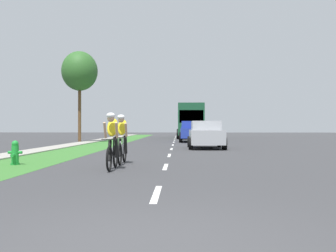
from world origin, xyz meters
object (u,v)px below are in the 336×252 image
at_px(cyclist_trailing, 122,139).
at_px(street_tree_near, 80,71).
at_px(fire_hydrant_green, 15,153).
at_px(pickup_blue, 193,132).
at_px(sedan_silver, 206,134).
at_px(cyclist_lead, 112,140).
at_px(bus_dark_green, 190,120).

distance_m(cyclist_trailing, street_tree_near, 19.00).
bearing_deg(street_tree_near, cyclist_trailing, -71.39).
xyz_separation_m(cyclist_trailing, street_tree_near, (-5.88, 17.45, 4.69)).
xyz_separation_m(fire_hydrant_green, pickup_blue, (6.25, 18.91, 0.46)).
height_order(fire_hydrant_green, cyclist_trailing, cyclist_trailing).
bearing_deg(sedan_silver, cyclist_lead, -107.05).
distance_m(cyclist_trailing, pickup_blue, 18.71).
bearing_deg(pickup_blue, cyclist_lead, -98.37).
bearing_deg(sedan_silver, fire_hydrant_green, -124.45).
distance_m(cyclist_lead, bus_dark_green, 31.54).
relative_size(pickup_blue, bus_dark_green, 0.44).
bearing_deg(cyclist_trailing, sedan_silver, 70.17).
height_order(sedan_silver, bus_dark_green, bus_dark_green).
xyz_separation_m(sedan_silver, street_tree_near, (-9.21, 8.22, 4.73)).
bearing_deg(cyclist_trailing, street_tree_near, 108.61).
distance_m(fire_hydrant_green, sedan_silver, 11.73).
bearing_deg(pickup_blue, street_tree_near, -173.38).
distance_m(cyclist_lead, cyclist_trailing, 1.70).
xyz_separation_m(cyclist_lead, bus_dark_green, (3.02, 31.38, 1.17)).
relative_size(sedan_silver, pickup_blue, 0.84).
bearing_deg(fire_hydrant_green, street_tree_near, 98.19).
xyz_separation_m(bus_dark_green, street_tree_near, (-8.88, -12.22, 3.52)).
bearing_deg(bus_dark_green, cyclist_trailing, -95.77).
xyz_separation_m(sedan_silver, pickup_blue, (-0.38, 9.24, 0.06)).
height_order(fire_hydrant_green, bus_dark_green, bus_dark_green).
bearing_deg(pickup_blue, cyclist_trailing, -99.06).
relative_size(cyclist_lead, sedan_silver, 0.40).
relative_size(cyclist_trailing, sedan_silver, 0.40).
bearing_deg(pickup_blue, fire_hydrant_green, -108.29).
bearing_deg(pickup_blue, bus_dark_green, 89.72).
height_order(fire_hydrant_green, pickup_blue, pickup_blue).
bearing_deg(bus_dark_green, pickup_blue, -90.28).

